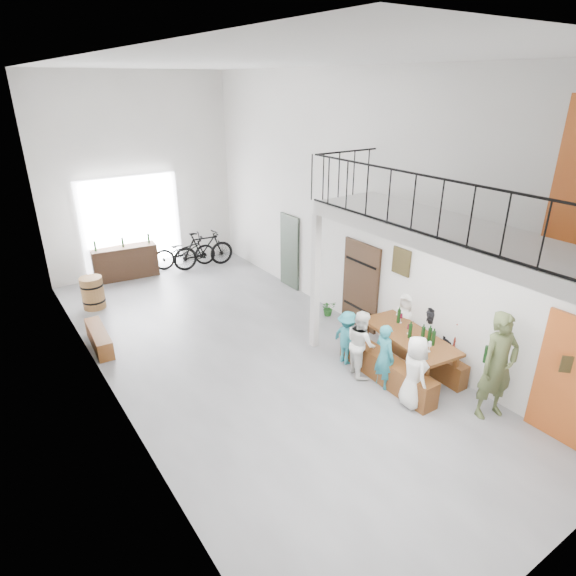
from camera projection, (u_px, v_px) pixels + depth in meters
floor at (251, 354)px, 9.99m from camera, size 12.00×12.00×0.00m
room_walls at (245, 182)px, 8.58m from camera, size 12.00×12.00×12.00m
gateway_portal at (132, 226)px, 13.72m from camera, size 2.80×0.08×2.80m
right_wall_decor at (418, 276)px, 9.28m from camera, size 0.07×8.28×5.07m
balcony at (457, 239)px, 7.47m from camera, size 1.52×5.62×4.00m
tasting_table at (409, 338)px, 9.15m from camera, size 1.07×2.11×0.79m
bench_inner at (386, 369)px, 8.99m from camera, size 0.43×2.27×0.52m
bench_wall at (422, 355)px, 9.50m from camera, size 0.34×2.07×0.47m
tableware at (416, 329)px, 9.02m from camera, size 0.48×1.17×0.35m
side_bench at (99, 338)px, 10.18m from camera, size 0.39×1.44×0.40m
oak_barrel at (93, 293)px, 11.86m from camera, size 0.55×0.55×0.81m
serving_counter at (125, 262)px, 13.66m from camera, size 1.80×0.69×0.93m
counter_bottles at (122, 242)px, 13.43m from camera, size 1.52×0.17×0.28m
guest_left_a at (415, 372)px, 8.17m from camera, size 0.63×0.76×1.33m
guest_left_b at (384, 356)px, 8.71m from camera, size 0.35×0.49×1.27m
guest_left_c at (361, 343)px, 9.08m from camera, size 0.69×0.77×1.33m
guest_left_d at (347, 338)px, 9.48m from camera, size 0.42×0.73×1.12m
guest_right_a at (456, 347)px, 9.08m from camera, size 0.33×0.71×1.19m
guest_right_b at (431, 333)px, 9.53m from camera, size 0.40×1.15×1.23m
guest_right_c at (406, 321)px, 9.96m from camera, size 0.55×0.70×1.27m
host_standing at (498, 366)px, 7.82m from camera, size 0.79×0.62×1.90m
potted_plant at (328, 308)px, 11.56m from camera, size 0.41×0.38×0.38m
bicycle_near at (184, 251)px, 14.45m from camera, size 1.97×1.02×0.98m
bicycle_far at (203, 250)px, 14.39m from camera, size 1.91×0.70×1.12m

